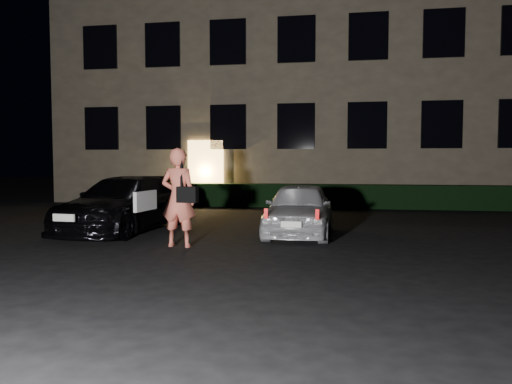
# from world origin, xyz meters

# --- Properties ---
(ground) EXTENTS (80.00, 80.00, 0.00)m
(ground) POSITION_xyz_m (0.00, 0.00, 0.00)
(ground) COLOR black
(ground) RESTS_ON ground
(building) EXTENTS (20.00, 8.11, 12.00)m
(building) POSITION_xyz_m (-0.00, 14.99, 6.00)
(building) COLOR brown
(building) RESTS_ON ground
(hedge) EXTENTS (15.00, 0.70, 0.85)m
(hedge) POSITION_xyz_m (0.00, 10.50, 0.42)
(hedge) COLOR black
(hedge) RESTS_ON ground
(sedan) EXTENTS (2.27, 4.73, 1.32)m
(sedan) POSITION_xyz_m (-3.48, 3.56, 0.66)
(sedan) COLOR black
(sedan) RESTS_ON ground
(hatch) EXTENTS (1.46, 3.56, 1.21)m
(hatch) POSITION_xyz_m (0.77, 3.59, 0.61)
(hatch) COLOR silver
(hatch) RESTS_ON ground
(man) EXTENTS (0.81, 0.52, 1.95)m
(man) POSITION_xyz_m (-1.44, 1.59, 0.98)
(man) COLOR #E26853
(man) RESTS_ON ground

